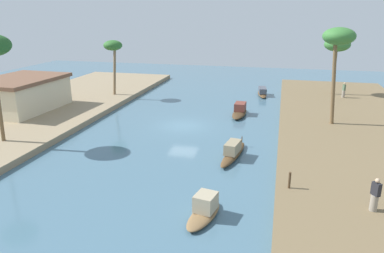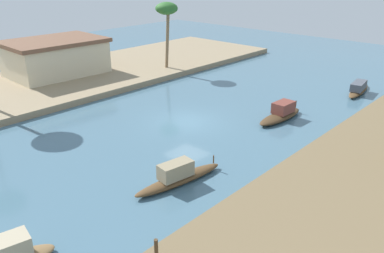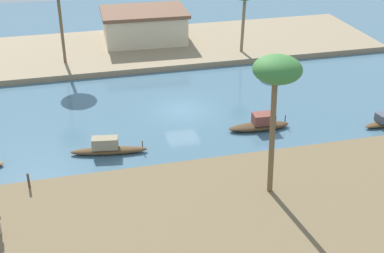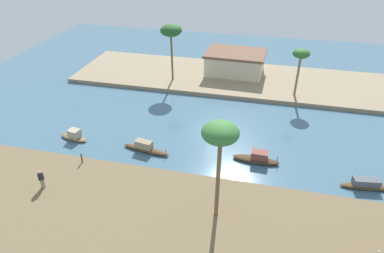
{
  "view_description": "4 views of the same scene",
  "coord_description": "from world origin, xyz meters",
  "px_view_note": "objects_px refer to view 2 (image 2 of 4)",
  "views": [
    {
      "loc": [
        -30.65,
        -8.37,
        9.94
      ],
      "look_at": [
        -2.34,
        -1.4,
        0.75
      ],
      "focal_mm": 34.25,
      "sensor_mm": 36.0,
      "label": 1
    },
    {
      "loc": [
        -18.8,
        -17.63,
        10.18
      ],
      "look_at": [
        -1.71,
        -2.04,
        0.72
      ],
      "focal_mm": 37.39,
      "sensor_mm": 36.0,
      "label": 2
    },
    {
      "loc": [
        -8.56,
        -37.13,
        18.12
      ],
      "look_at": [
        -0.17,
        -3.83,
        0.46
      ],
      "focal_mm": 49.99,
      "sensor_mm": 36.0,
      "label": 3
    },
    {
      "loc": [
        4.94,
        -32.44,
        20.45
      ],
      "look_at": [
        -2.51,
        -1.28,
        1.09
      ],
      "focal_mm": 32.14,
      "sensor_mm": 36.0,
      "label": 4
    }
  ],
  "objects_px": {
    "sampan_open_hull": "(281,114)",
    "riverside_building": "(55,57)",
    "sampan_with_red_awning": "(359,89)",
    "palm_tree_right_tall": "(167,11)",
    "mooring_post": "(156,251)",
    "sampan_downstream_large": "(178,176)"
  },
  "relations": [
    {
      "from": "sampan_with_red_awning",
      "to": "riverside_building",
      "type": "xyz_separation_m",
      "value": [
        -14.77,
        22.81,
        1.75
      ]
    },
    {
      "from": "sampan_downstream_large",
      "to": "mooring_post",
      "type": "bearing_deg",
      "value": -133.74
    },
    {
      "from": "mooring_post",
      "to": "palm_tree_right_tall",
      "type": "relative_size",
      "value": 0.15
    },
    {
      "from": "sampan_downstream_large",
      "to": "palm_tree_right_tall",
      "type": "xyz_separation_m",
      "value": [
        15.01,
        16.01,
        5.55
      ]
    },
    {
      "from": "sampan_open_hull",
      "to": "sampan_with_red_awning",
      "type": "xyz_separation_m",
      "value": [
        9.8,
        -1.63,
        -0.03
      ]
    },
    {
      "from": "riverside_building",
      "to": "sampan_with_red_awning",
      "type": "bearing_deg",
      "value": -55.08
    },
    {
      "from": "sampan_open_hull",
      "to": "sampan_with_red_awning",
      "type": "height_order",
      "value": "sampan_open_hull"
    },
    {
      "from": "sampan_open_hull",
      "to": "riverside_building",
      "type": "bearing_deg",
      "value": 105.49
    },
    {
      "from": "sampan_downstream_large",
      "to": "mooring_post",
      "type": "relative_size",
      "value": 5.49
    },
    {
      "from": "sampan_with_red_awning",
      "to": "mooring_post",
      "type": "bearing_deg",
      "value": 178.95
    },
    {
      "from": "mooring_post",
      "to": "riverside_building",
      "type": "bearing_deg",
      "value": 66.45
    },
    {
      "from": "sampan_with_red_awning",
      "to": "palm_tree_right_tall",
      "type": "height_order",
      "value": "palm_tree_right_tall"
    },
    {
      "from": "sampan_downstream_large",
      "to": "mooring_post",
      "type": "xyz_separation_m",
      "value": [
        -4.98,
        -3.81,
        0.56
      ]
    },
    {
      "from": "sampan_with_red_awning",
      "to": "mooring_post",
      "type": "distance_m",
      "value": 26.22
    },
    {
      "from": "sampan_downstream_large",
      "to": "sampan_with_red_awning",
      "type": "relative_size",
      "value": 1.04
    },
    {
      "from": "sampan_downstream_large",
      "to": "sampan_open_hull",
      "type": "height_order",
      "value": "sampan_open_hull"
    },
    {
      "from": "sampan_open_hull",
      "to": "riverside_building",
      "type": "xyz_separation_m",
      "value": [
        -4.98,
        21.18,
        1.71
      ]
    },
    {
      "from": "sampan_with_red_awning",
      "to": "mooring_post",
      "type": "xyz_separation_m",
      "value": [
        -26.04,
        -3.03,
        0.6
      ]
    },
    {
      "from": "sampan_open_hull",
      "to": "riverside_building",
      "type": "relative_size",
      "value": 0.52
    },
    {
      "from": "mooring_post",
      "to": "riverside_building",
      "type": "xyz_separation_m",
      "value": [
        11.26,
        25.84,
        1.15
      ]
    },
    {
      "from": "sampan_open_hull",
      "to": "sampan_with_red_awning",
      "type": "relative_size",
      "value": 0.92
    },
    {
      "from": "palm_tree_right_tall",
      "to": "riverside_building",
      "type": "bearing_deg",
      "value": 145.37
    }
  ]
}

